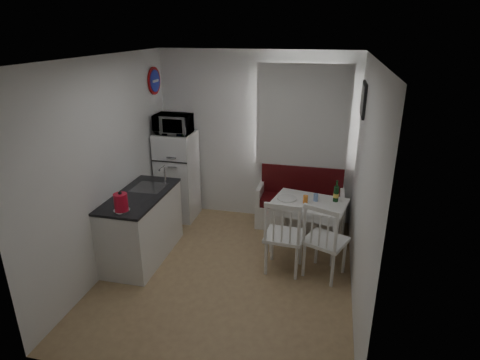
% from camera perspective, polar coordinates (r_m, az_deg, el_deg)
% --- Properties ---
extents(floor, '(3.00, 3.50, 0.02)m').
position_cam_1_polar(floor, '(5.17, -1.72, -13.12)').
color(floor, '#9D7C53').
rests_on(floor, ground).
extents(ceiling, '(3.00, 3.50, 0.02)m').
position_cam_1_polar(ceiling, '(4.29, -2.11, 17.02)').
color(ceiling, white).
rests_on(ceiling, wall_back).
extents(wall_back, '(3.00, 0.02, 2.60)m').
position_cam_1_polar(wall_back, '(6.19, 2.28, 6.04)').
color(wall_back, white).
rests_on(wall_back, floor).
extents(wall_front, '(3.00, 0.02, 2.60)m').
position_cam_1_polar(wall_front, '(3.08, -10.42, -10.67)').
color(wall_front, white).
rests_on(wall_front, floor).
extents(wall_left, '(0.02, 3.50, 2.60)m').
position_cam_1_polar(wall_left, '(5.14, -18.28, 1.82)').
color(wall_left, white).
rests_on(wall_left, floor).
extents(wall_right, '(0.02, 3.50, 2.60)m').
position_cam_1_polar(wall_right, '(4.45, 17.14, -1.03)').
color(wall_right, white).
rests_on(wall_right, floor).
extents(window, '(1.22, 0.06, 1.47)m').
position_cam_1_polar(window, '(6.00, 8.92, 8.51)').
color(window, white).
rests_on(window, wall_back).
extents(curtain, '(1.35, 0.02, 1.50)m').
position_cam_1_polar(curtain, '(5.92, 8.89, 8.84)').
color(curtain, white).
rests_on(curtain, wall_back).
extents(kitchen_counter, '(0.62, 1.32, 1.16)m').
position_cam_1_polar(kitchen_counter, '(5.45, -13.72, -6.28)').
color(kitchen_counter, white).
rests_on(kitchen_counter, floor).
extents(wall_sign, '(0.03, 0.40, 0.40)m').
position_cam_1_polar(wall_sign, '(6.20, -12.03, 13.63)').
color(wall_sign, '#1B28A4').
rests_on(wall_sign, wall_left).
extents(picture_frame, '(0.04, 0.52, 0.42)m').
position_cam_1_polar(picture_frame, '(5.31, 17.11, 10.92)').
color(picture_frame, black).
rests_on(picture_frame, wall_right).
extents(bench, '(1.30, 0.50, 0.93)m').
position_cam_1_polar(bench, '(6.22, 8.48, -3.86)').
color(bench, white).
rests_on(bench, floor).
extents(dining_table, '(1.07, 0.84, 0.71)m').
position_cam_1_polar(dining_table, '(5.45, 9.77, -3.85)').
color(dining_table, white).
rests_on(dining_table, floor).
extents(chair_left, '(0.49, 0.47, 0.53)m').
position_cam_1_polar(chair_left, '(4.88, 6.26, -7.09)').
color(chair_left, white).
rests_on(chair_left, floor).
extents(chair_right, '(0.60, 0.60, 0.53)m').
position_cam_1_polar(chair_right, '(4.86, 12.16, -7.62)').
color(chair_right, white).
rests_on(chair_right, floor).
extents(fridge, '(0.56, 0.56, 1.40)m').
position_cam_1_polar(fridge, '(6.38, -8.87, 0.57)').
color(fridge, white).
rests_on(fridge, floor).
extents(microwave, '(0.53, 0.36, 0.29)m').
position_cam_1_polar(microwave, '(6.09, -9.49, 7.87)').
color(microwave, white).
rests_on(microwave, fridge).
extents(kettle, '(0.19, 0.19, 0.25)m').
position_cam_1_polar(kettle, '(4.76, -16.58, -3.06)').
color(kettle, red).
rests_on(kettle, kitchen_counter).
extents(wine_bottle, '(0.07, 0.07, 0.29)m').
position_cam_1_polar(wine_bottle, '(5.45, 13.54, -1.53)').
color(wine_bottle, '#123917').
rests_on(wine_bottle, dining_table).
extents(drinking_glass_orange, '(0.06, 0.06, 0.11)m').
position_cam_1_polar(drinking_glass_orange, '(5.35, 9.28, -2.72)').
color(drinking_glass_orange, orange).
rests_on(drinking_glass_orange, dining_table).
extents(drinking_glass_blue, '(0.06, 0.06, 0.10)m').
position_cam_1_polar(drinking_glass_blue, '(5.44, 10.73, -2.44)').
color(drinking_glass_blue, '#809FD9').
rests_on(drinking_glass_blue, dining_table).
extents(plate, '(0.26, 0.26, 0.02)m').
position_cam_1_polar(plate, '(5.45, 6.70, -2.63)').
color(plate, white).
rests_on(plate, dining_table).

